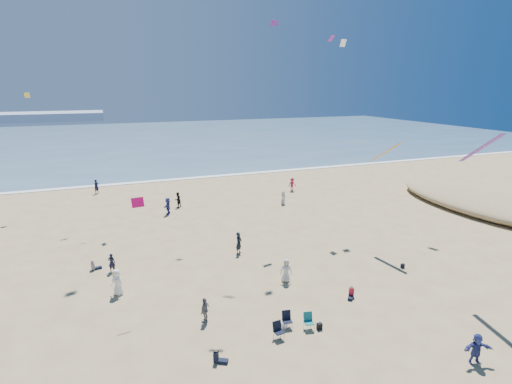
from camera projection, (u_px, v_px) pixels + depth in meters
name	position (u px, v px, depth m)	size (l,w,h in m)	color
ocean	(129.00, 140.00, 104.14)	(220.00, 100.00, 0.06)	#476B84
surf_line	(153.00, 181.00, 59.10)	(220.00, 1.20, 0.08)	white
standing_flyers	(234.00, 230.00, 36.83)	(25.59, 50.53, 1.88)	black
seated_group	(264.00, 341.00, 21.52)	(17.19, 25.84, 0.84)	white
chair_cluster	(292.00, 324.00, 22.88)	(2.68, 1.47, 1.00)	black
white_tote	(284.00, 325.00, 23.32)	(0.35, 0.20, 0.40)	white
black_backpack	(319.00, 326.00, 23.23)	(0.30, 0.22, 0.38)	black
navy_bag	(403.00, 266.00, 31.07)	(0.28, 0.18, 0.34)	black
kites_aloft	(313.00, 60.00, 29.11)	(45.97, 40.85, 26.81)	white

